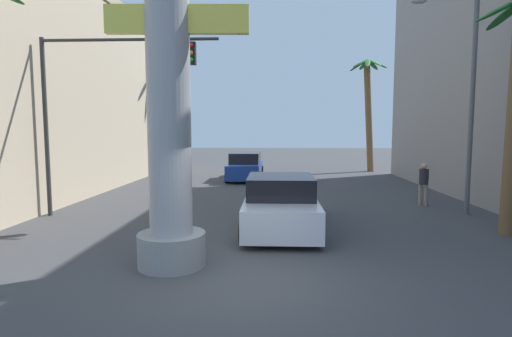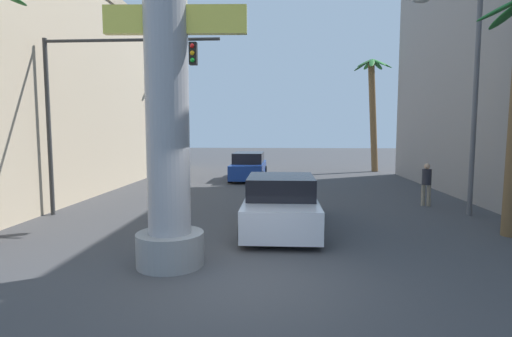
{
  "view_description": "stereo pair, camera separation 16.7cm",
  "coord_description": "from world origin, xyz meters",
  "px_view_note": "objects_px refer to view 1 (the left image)",
  "views": [
    {
      "loc": [
        0.49,
        -7.24,
        2.85
      ],
      "look_at": [
        0.0,
        3.5,
        1.81
      ],
      "focal_mm": 28.0,
      "sensor_mm": 36.0,
      "label": 1
    },
    {
      "loc": [
        0.65,
        -7.23,
        2.85
      ],
      "look_at": [
        0.0,
        3.5,
        1.81
      ],
      "focal_mm": 28.0,
      "sensor_mm": 36.0,
      "label": 2
    }
  ],
  "objects_px": {
    "traffic_light_mast": "(99,89)",
    "palm_tree_far_right": "(368,106)",
    "palm_tree_far_left": "(155,110)",
    "pedestrian_mid_right": "(424,181)",
    "street_lamp": "(463,84)",
    "car_far": "(245,167)",
    "car_lead": "(280,204)",
    "neon_sign_pole": "(168,54)"
  },
  "relations": [
    {
      "from": "street_lamp",
      "to": "palm_tree_far_right",
      "type": "xyz_separation_m",
      "value": [
        0.26,
        14.33,
        0.16
      ]
    },
    {
      "from": "palm_tree_far_left",
      "to": "pedestrian_mid_right",
      "type": "relative_size",
      "value": 3.95
    },
    {
      "from": "palm_tree_far_right",
      "to": "pedestrian_mid_right",
      "type": "distance_m",
      "value": 13.26
    },
    {
      "from": "palm_tree_far_left",
      "to": "palm_tree_far_right",
      "type": "xyz_separation_m",
      "value": [
        13.89,
        3.11,
        0.44
      ]
    },
    {
      "from": "palm_tree_far_right",
      "to": "street_lamp",
      "type": "bearing_deg",
      "value": -91.02
    },
    {
      "from": "car_lead",
      "to": "palm_tree_far_left",
      "type": "xyz_separation_m",
      "value": [
        -7.62,
        13.31,
        3.38
      ]
    },
    {
      "from": "traffic_light_mast",
      "to": "palm_tree_far_right",
      "type": "distance_m",
      "value": 19.38
    },
    {
      "from": "car_lead",
      "to": "palm_tree_far_right",
      "type": "bearing_deg",
      "value": 69.1
    },
    {
      "from": "car_lead",
      "to": "palm_tree_far_left",
      "type": "bearing_deg",
      "value": 119.78
    },
    {
      "from": "car_far",
      "to": "palm_tree_far_left",
      "type": "bearing_deg",
      "value": 162.16
    },
    {
      "from": "palm_tree_far_left",
      "to": "pedestrian_mid_right",
      "type": "bearing_deg",
      "value": -36.35
    },
    {
      "from": "street_lamp",
      "to": "car_far",
      "type": "relative_size",
      "value": 1.52
    },
    {
      "from": "palm_tree_far_left",
      "to": "pedestrian_mid_right",
      "type": "distance_m",
      "value": 16.55
    },
    {
      "from": "palm_tree_far_left",
      "to": "traffic_light_mast",
      "type": "bearing_deg",
      "value": -81.66
    },
    {
      "from": "traffic_light_mast",
      "to": "pedestrian_mid_right",
      "type": "xyz_separation_m",
      "value": [
        11.33,
        2.37,
        -3.23
      ]
    },
    {
      "from": "car_lead",
      "to": "pedestrian_mid_right",
      "type": "height_order",
      "value": "pedestrian_mid_right"
    },
    {
      "from": "street_lamp",
      "to": "palm_tree_far_left",
      "type": "xyz_separation_m",
      "value": [
        -13.64,
        11.22,
        -0.28
      ]
    },
    {
      "from": "car_far",
      "to": "palm_tree_far_left",
      "type": "distance_m",
      "value": 6.93
    },
    {
      "from": "street_lamp",
      "to": "palm_tree_far_right",
      "type": "relative_size",
      "value": 0.95
    },
    {
      "from": "street_lamp",
      "to": "palm_tree_far_left",
      "type": "height_order",
      "value": "street_lamp"
    },
    {
      "from": "palm_tree_far_right",
      "to": "pedestrian_mid_right",
      "type": "xyz_separation_m",
      "value": [
        -0.81,
        -12.74,
        -3.59
      ]
    },
    {
      "from": "neon_sign_pole",
      "to": "street_lamp",
      "type": "height_order",
      "value": "neon_sign_pole"
    },
    {
      "from": "neon_sign_pole",
      "to": "car_lead",
      "type": "height_order",
      "value": "neon_sign_pole"
    },
    {
      "from": "car_lead",
      "to": "car_far",
      "type": "distance_m",
      "value": 11.6
    },
    {
      "from": "car_far",
      "to": "palm_tree_far_left",
      "type": "xyz_separation_m",
      "value": [
        -5.78,
        1.86,
        3.35
      ]
    },
    {
      "from": "street_lamp",
      "to": "car_lead",
      "type": "bearing_deg",
      "value": -160.79
    },
    {
      "from": "car_lead",
      "to": "pedestrian_mid_right",
      "type": "bearing_deg",
      "value": 33.98
    },
    {
      "from": "traffic_light_mast",
      "to": "car_lead",
      "type": "xyz_separation_m",
      "value": [
        5.86,
        -1.31,
        -3.46
      ]
    },
    {
      "from": "street_lamp",
      "to": "pedestrian_mid_right",
      "type": "relative_size",
      "value": 4.52
    },
    {
      "from": "traffic_light_mast",
      "to": "palm_tree_far_right",
      "type": "bearing_deg",
      "value": 51.23
    },
    {
      "from": "palm_tree_far_right",
      "to": "neon_sign_pole",
      "type": "bearing_deg",
      "value": -113.43
    },
    {
      "from": "neon_sign_pole",
      "to": "street_lamp",
      "type": "distance_m",
      "value": 10.0
    },
    {
      "from": "traffic_light_mast",
      "to": "palm_tree_far_left",
      "type": "relative_size",
      "value": 0.92
    },
    {
      "from": "car_lead",
      "to": "car_far",
      "type": "xyz_separation_m",
      "value": [
        -1.84,
        11.45,
        0.03
      ]
    },
    {
      "from": "car_lead",
      "to": "car_far",
      "type": "bearing_deg",
      "value": 99.14
    },
    {
      "from": "palm_tree_far_right",
      "to": "pedestrian_mid_right",
      "type": "height_order",
      "value": "palm_tree_far_right"
    },
    {
      "from": "street_lamp",
      "to": "pedestrian_mid_right",
      "type": "distance_m",
      "value": 3.82
    },
    {
      "from": "street_lamp",
      "to": "palm_tree_far_left",
      "type": "distance_m",
      "value": 17.66
    },
    {
      "from": "palm_tree_far_right",
      "to": "traffic_light_mast",
      "type": "bearing_deg",
      "value": -128.77
    },
    {
      "from": "car_far",
      "to": "neon_sign_pole",
      "type": "bearing_deg",
      "value": -91.86
    },
    {
      "from": "street_lamp",
      "to": "palm_tree_far_right",
      "type": "bearing_deg",
      "value": 88.98
    },
    {
      "from": "car_far",
      "to": "palm_tree_far_left",
      "type": "height_order",
      "value": "palm_tree_far_left"
    }
  ]
}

